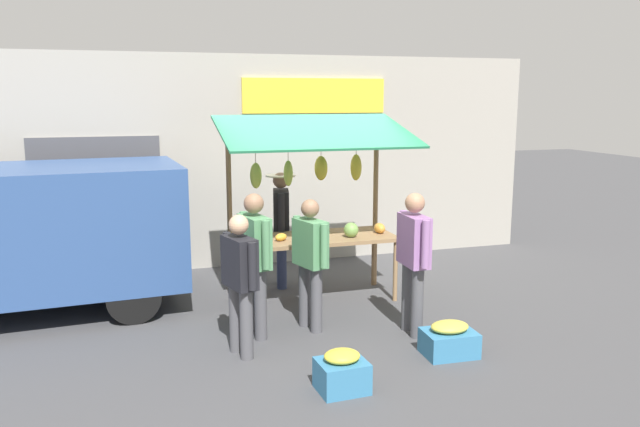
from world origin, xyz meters
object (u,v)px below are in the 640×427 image
at_px(market_stall, 315,188).
at_px(vendor_with_sunhat, 281,219).
at_px(shopper_with_shopping_bag, 414,253).
at_px(produce_crate_side, 342,372).
at_px(shopper_in_grey_tee, 310,256).
at_px(shopper_in_striped_shirt, 240,276).
at_px(shopper_with_ponytail, 255,254).
at_px(produce_crate_near, 449,340).

bearing_deg(market_stall, vendor_with_sunhat, -68.58).
bearing_deg(shopper_with_shopping_bag, produce_crate_side, 133.72).
xyz_separation_m(shopper_in_grey_tee, produce_crate_side, (0.18, 1.67, -0.71)).
height_order(shopper_in_grey_tee, shopper_in_striped_shirt, shopper_in_grey_tee).
distance_m(shopper_with_shopping_bag, shopper_with_ponytail, 1.82).
relative_size(shopper_in_grey_tee, shopper_with_ponytail, 0.94).
relative_size(shopper_with_ponytail, produce_crate_near, 2.93).
bearing_deg(vendor_with_sunhat, shopper_in_grey_tee, 9.78).
bearing_deg(shopper_in_grey_tee, shopper_with_shopping_bag, -130.86).
bearing_deg(shopper_with_shopping_bag, shopper_in_grey_tee, 66.77).
relative_size(shopper_with_ponytail, shopper_in_striped_shirt, 1.09).
bearing_deg(vendor_with_sunhat, shopper_with_shopping_bag, 36.17).
bearing_deg(market_stall, shopper_with_shopping_bag, 114.10).
bearing_deg(produce_crate_side, shopper_with_ponytail, -73.48).
xyz_separation_m(market_stall, shopper_with_ponytail, (1.06, 1.11, -0.56)).
bearing_deg(produce_crate_side, shopper_in_grey_tee, -96.30).
bearing_deg(produce_crate_near, shopper_with_ponytail, -32.30).
distance_m(vendor_with_sunhat, shopper_in_striped_shirt, 2.57).
relative_size(shopper_with_shopping_bag, shopper_in_striped_shirt, 1.09).
bearing_deg(produce_crate_near, vendor_with_sunhat, -70.05).
distance_m(vendor_with_sunhat, shopper_with_shopping_bag, 2.52).
bearing_deg(market_stall, shopper_with_ponytail, 46.48).
bearing_deg(shopper_in_grey_tee, shopper_with_ponytail, 76.34).
distance_m(shopper_with_ponytail, produce_crate_side, 1.88).
height_order(shopper_in_grey_tee, produce_crate_near, shopper_in_grey_tee).
xyz_separation_m(shopper_in_grey_tee, produce_crate_near, (-1.20, 1.21, -0.73)).
distance_m(shopper_with_shopping_bag, shopper_in_grey_tee, 1.20).
distance_m(produce_crate_near, produce_crate_side, 1.45).
distance_m(shopper_with_ponytail, shopper_in_striped_shirt, 0.58).
distance_m(shopper_in_striped_shirt, produce_crate_side, 1.52).
height_order(shopper_with_shopping_bag, shopper_in_grey_tee, shopper_with_shopping_bag).
distance_m(shopper_in_striped_shirt, produce_crate_near, 2.34).
distance_m(market_stall, shopper_in_grey_tee, 1.31).
distance_m(shopper_with_shopping_bag, shopper_in_striped_shirt, 2.03).
xyz_separation_m(market_stall, shopper_in_striped_shirt, (1.32, 1.62, -0.66)).
xyz_separation_m(shopper_with_shopping_bag, shopper_in_grey_tee, (1.09, -0.50, -0.07)).
relative_size(shopper_with_shopping_bag, shopper_with_ponytail, 1.00).
relative_size(vendor_with_sunhat, produce_crate_side, 3.53).
bearing_deg(shopper_with_ponytail, shopper_with_shopping_bag, -117.05).
xyz_separation_m(vendor_with_sunhat, shopper_in_grey_tee, (0.10, 1.81, -0.09)).
relative_size(shopper_with_shopping_bag, produce_crate_near, 2.92).
distance_m(shopper_with_shopping_bag, produce_crate_near, 1.07).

